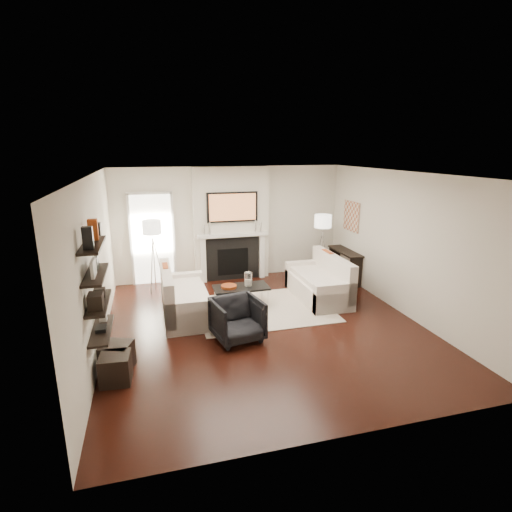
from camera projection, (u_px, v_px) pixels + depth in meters
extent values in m
plane|color=black|center=(265.00, 326.00, 7.23)|extent=(6.00, 6.00, 0.00)
plane|color=white|center=(266.00, 174.00, 6.52)|extent=(6.00, 6.00, 0.00)
plane|color=silver|center=(230.00, 223.00, 9.67)|extent=(5.50, 0.00, 5.50)
plane|color=silver|center=(348.00, 326.00, 4.08)|extent=(5.50, 0.00, 5.50)
plane|color=silver|center=(95.00, 265.00, 6.18)|extent=(0.00, 6.00, 6.00)
plane|color=silver|center=(404.00, 244.00, 7.56)|extent=(0.00, 6.00, 6.00)
cube|color=silver|center=(231.00, 224.00, 9.55)|extent=(1.80, 0.25, 2.70)
cube|color=black|center=(233.00, 259.00, 9.64)|extent=(1.30, 0.02, 1.04)
cube|color=black|center=(233.00, 262.00, 9.66)|extent=(0.75, 0.02, 0.65)
cube|color=white|center=(203.00, 260.00, 9.43)|extent=(0.12, 0.08, 1.10)
cube|color=white|center=(262.00, 256.00, 9.79)|extent=(0.12, 0.08, 1.10)
cube|color=white|center=(233.00, 235.00, 9.44)|extent=(1.70, 0.18, 0.07)
cube|color=black|center=(232.00, 207.00, 9.29)|extent=(1.20, 0.06, 0.70)
cube|color=#BF723F|center=(233.00, 207.00, 9.26)|extent=(1.10, 0.00, 0.62)
cylinder|color=silver|center=(210.00, 228.00, 9.26)|extent=(0.04, 0.04, 0.30)
cylinder|color=silver|center=(204.00, 230.00, 9.24)|extent=(0.04, 0.04, 0.24)
cylinder|color=silver|center=(255.00, 226.00, 9.54)|extent=(0.04, 0.04, 0.30)
cylinder|color=silver|center=(261.00, 227.00, 9.58)|extent=(0.04, 0.04, 0.24)
cube|color=white|center=(153.00, 240.00, 9.26)|extent=(0.90, 0.02, 2.10)
cube|color=white|center=(131.00, 241.00, 9.12)|extent=(0.06, 0.06, 2.16)
cube|color=white|center=(174.00, 239.00, 9.36)|extent=(0.06, 0.06, 2.16)
cube|color=white|center=(149.00, 193.00, 8.96)|extent=(1.02, 0.06, 0.06)
cube|color=#C3B1A0|center=(264.00, 309.00, 7.97)|extent=(2.60, 2.00, 0.01)
cube|color=silver|center=(186.00, 305.00, 7.63)|extent=(0.85, 1.80, 0.42)
cube|color=silver|center=(167.00, 291.00, 7.46)|extent=(0.18, 1.80, 0.80)
cube|color=silver|center=(190.00, 317.00, 6.85)|extent=(0.85, 0.18, 0.60)
cube|color=silver|center=(182.00, 287.00, 8.36)|extent=(0.85, 0.18, 0.60)
cube|color=silver|center=(188.00, 292.00, 7.57)|extent=(0.63, 1.44, 0.10)
cube|color=#A33E14|center=(166.00, 276.00, 7.69)|extent=(0.10, 0.42, 0.42)
cube|color=black|center=(168.00, 286.00, 7.13)|extent=(0.10, 0.40, 0.40)
cube|color=silver|center=(318.00, 289.00, 8.50)|extent=(0.85, 1.80, 0.42)
cube|color=silver|center=(333.00, 273.00, 8.50)|extent=(0.18, 1.80, 0.80)
cube|color=silver|center=(335.00, 298.00, 7.72)|extent=(0.85, 0.18, 0.60)
cube|color=silver|center=(304.00, 274.00, 9.23)|extent=(0.85, 0.18, 0.60)
cube|color=silver|center=(316.00, 277.00, 8.42)|extent=(0.63, 1.44, 0.10)
cube|color=#A33E14|center=(327.00, 261.00, 8.72)|extent=(0.10, 0.42, 0.42)
cube|color=black|center=(340.00, 269.00, 8.17)|extent=(0.10, 0.40, 0.40)
cube|color=black|center=(241.00, 287.00, 8.01)|extent=(1.10, 0.55, 0.04)
cylinder|color=silver|center=(219.00, 304.00, 7.74)|extent=(0.02, 0.02, 0.38)
cylinder|color=silver|center=(268.00, 299.00, 7.99)|extent=(0.02, 0.02, 0.38)
cylinder|color=silver|center=(215.00, 296.00, 8.15)|extent=(0.02, 0.02, 0.38)
cylinder|color=silver|center=(262.00, 291.00, 8.40)|extent=(0.02, 0.02, 0.38)
cylinder|color=white|center=(248.00, 279.00, 8.01)|extent=(0.16, 0.16, 0.29)
cylinder|color=white|center=(248.00, 282.00, 8.03)|extent=(0.10, 0.10, 0.14)
cylinder|color=#B44B1E|center=(229.00, 286.00, 7.94)|extent=(0.31, 0.31, 0.05)
imported|color=black|center=(237.00, 318.00, 6.61)|extent=(0.88, 0.84, 0.78)
cylinder|color=silver|center=(154.00, 265.00, 8.86)|extent=(0.02, 0.02, 1.20)
cylinder|color=white|center=(152.00, 227.00, 8.64)|extent=(0.40, 0.40, 0.30)
cylinder|color=silver|center=(159.00, 264.00, 8.89)|extent=(0.25, 0.02, 1.23)
cylinder|color=silver|center=(152.00, 264.00, 8.94)|extent=(0.14, 0.22, 1.23)
cylinder|color=silver|center=(152.00, 266.00, 8.76)|extent=(0.14, 0.22, 1.23)
cylinder|color=silver|center=(321.00, 256.00, 9.59)|extent=(0.02, 0.02, 1.20)
cylinder|color=white|center=(323.00, 221.00, 9.36)|extent=(0.40, 0.40, 0.30)
cylinder|color=silver|center=(326.00, 256.00, 9.61)|extent=(0.25, 0.02, 1.23)
cylinder|color=silver|center=(318.00, 255.00, 9.66)|extent=(0.14, 0.22, 1.23)
cylinder|color=silver|center=(321.00, 257.00, 9.48)|extent=(0.14, 0.22, 1.23)
cube|color=black|center=(345.00, 251.00, 9.50)|extent=(0.35, 1.20, 0.04)
cube|color=black|center=(356.00, 273.00, 9.09)|extent=(0.30, 0.04, 0.71)
cube|color=black|center=(334.00, 260.00, 10.11)|extent=(0.30, 0.04, 0.71)
cube|color=tan|center=(351.00, 216.00, 9.42)|extent=(0.03, 0.70, 0.70)
cube|color=black|center=(102.00, 330.00, 5.45)|extent=(0.25, 1.00, 0.03)
cube|color=black|center=(99.00, 303.00, 5.35)|extent=(0.25, 1.00, 0.04)
cube|color=black|center=(96.00, 275.00, 5.24)|extent=(0.25, 1.00, 0.04)
cube|color=black|center=(92.00, 245.00, 5.14)|extent=(0.25, 1.00, 0.04)
cube|color=black|center=(88.00, 238.00, 4.82)|extent=(0.12, 0.10, 0.28)
cube|color=#A33E14|center=(93.00, 230.00, 5.31)|extent=(0.12, 0.10, 0.28)
cube|color=white|center=(93.00, 268.00, 5.10)|extent=(0.04, 0.30, 0.22)
cube|color=black|center=(96.00, 263.00, 5.40)|extent=(0.04, 0.22, 0.18)
cube|color=black|center=(96.00, 301.00, 5.10)|extent=(0.18, 0.25, 0.20)
cube|color=black|center=(100.00, 292.00, 5.52)|extent=(0.15, 0.12, 0.12)
cube|color=black|center=(101.00, 328.00, 5.41)|extent=(0.14, 0.20, 0.05)
cube|color=white|center=(103.00, 315.00, 5.69)|extent=(0.10, 0.10, 0.18)
cylinder|color=black|center=(100.00, 232.00, 6.93)|extent=(0.04, 0.34, 0.34)
cylinder|color=white|center=(102.00, 232.00, 6.94)|extent=(0.01, 0.29, 0.29)
cube|color=black|center=(117.00, 357.00, 5.75)|extent=(0.52, 0.52, 0.40)
cube|color=black|center=(116.00, 368.00, 5.44)|extent=(0.43, 0.43, 0.40)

